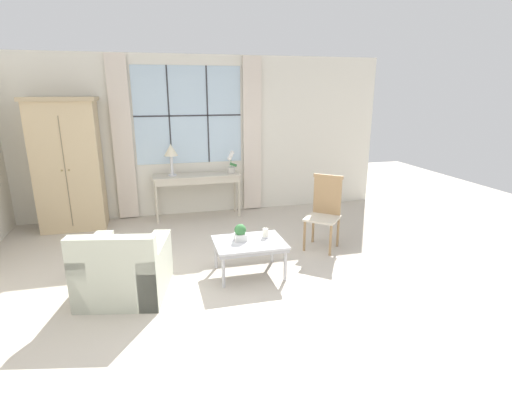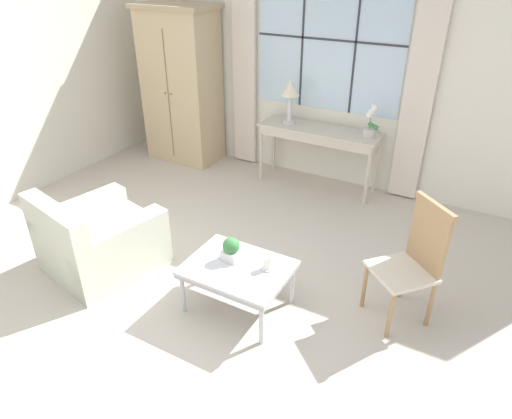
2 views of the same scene
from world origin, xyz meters
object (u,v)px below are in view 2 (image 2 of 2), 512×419
(potted_orchid, at_px, (370,124))
(coffee_table, at_px, (238,271))
(armoire, at_px, (182,86))
(pillar_candle, at_px, (267,264))
(table_lamp, at_px, (290,90))
(armchair_upholstered, at_px, (99,242))
(console_table, at_px, (319,135))
(potted_plant_small, at_px, (231,249))
(side_chair_wooden, at_px, (415,256))

(potted_orchid, distance_m, coffee_table, 2.60)
(armoire, distance_m, pillar_candle, 3.58)
(table_lamp, relative_size, armchair_upholstered, 0.49)
(console_table, relative_size, table_lamp, 2.75)
(potted_plant_small, distance_m, pillar_candle, 0.33)
(potted_orchid, distance_m, pillar_candle, 2.48)
(armoire, bearing_deg, potted_orchid, 1.49)
(armoire, xyz_separation_m, pillar_candle, (2.62, -2.37, -0.57))
(console_table, bearing_deg, pillar_candle, -76.82)
(table_lamp, bearing_deg, armoire, -177.33)
(table_lamp, bearing_deg, potted_plant_small, -74.92)
(armchair_upholstered, bearing_deg, potted_plant_small, 8.44)
(table_lamp, xyz_separation_m, pillar_candle, (0.99, -2.45, -0.71))
(potted_orchid, xyz_separation_m, pillar_candle, (-0.05, -2.44, -0.45))
(side_chair_wooden, xyz_separation_m, potted_plant_small, (-1.37, -0.56, -0.05))
(armchair_upholstered, distance_m, coffee_table, 1.48)
(armoire, height_order, armchair_upholstered, armoire)
(table_lamp, relative_size, coffee_table, 0.65)
(console_table, height_order, table_lamp, table_lamp)
(armoire, bearing_deg, armchair_upholstered, -70.39)
(console_table, xyz_separation_m, side_chair_wooden, (1.61, -1.90, -0.10))
(armoire, xyz_separation_m, coffee_table, (2.39, -2.46, -0.67))
(side_chair_wooden, distance_m, potted_plant_small, 1.48)
(armoire, distance_m, coffee_table, 3.49)
(armchair_upholstered, relative_size, pillar_candle, 8.74)
(armchair_upholstered, xyz_separation_m, side_chair_wooden, (2.73, 0.77, 0.31))
(armchair_upholstered, distance_m, pillar_candle, 1.72)
(armchair_upholstered, height_order, side_chair_wooden, side_chair_wooden)
(potted_orchid, distance_m, side_chair_wooden, 2.17)
(console_table, distance_m, potted_plant_small, 2.48)
(console_table, bearing_deg, armchair_upholstered, -112.86)
(table_lamp, distance_m, coffee_table, 2.77)
(potted_plant_small, bearing_deg, armchair_upholstered, -171.56)
(potted_orchid, distance_m, armchair_upholstered, 3.25)
(armoire, bearing_deg, console_table, 1.80)
(table_lamp, bearing_deg, console_table, -1.55)
(console_table, xyz_separation_m, coffee_table, (0.34, -2.52, -0.30))
(console_table, xyz_separation_m, table_lamp, (-0.42, 0.01, 0.50))
(side_chair_wooden, height_order, pillar_candle, side_chair_wooden)
(potted_orchid, bearing_deg, side_chair_wooden, -62.50)
(potted_orchid, bearing_deg, armoire, -178.51)
(console_table, bearing_deg, coffee_table, -82.29)
(armchair_upholstered, bearing_deg, coffee_table, 5.51)
(armoire, xyz_separation_m, potted_orchid, (2.67, 0.07, -0.13))
(console_table, distance_m, coffee_table, 2.56)
(armoire, relative_size, side_chair_wooden, 2.00)
(console_table, relative_size, potted_plant_small, 7.30)
(potted_orchid, bearing_deg, table_lamp, 179.66)
(coffee_table, xyz_separation_m, potted_plant_small, (-0.10, 0.06, 0.15))
(side_chair_wooden, relative_size, potted_plant_small, 5.05)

